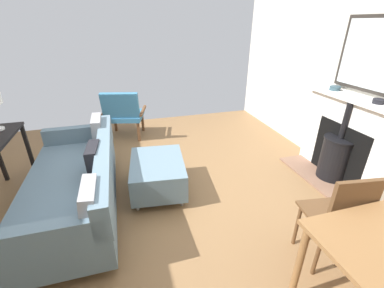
% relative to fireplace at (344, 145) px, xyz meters
% --- Properties ---
extents(ground_plane, '(5.25, 5.43, 0.01)m').
position_rel_fireplace_xyz_m(ground_plane, '(2.43, -0.23, -0.48)').
color(ground_plane, olive).
extents(wall_left, '(0.12, 5.43, 2.72)m').
position_rel_fireplace_xyz_m(wall_left, '(-0.20, -0.23, 0.88)').
color(wall_left, silver).
rests_on(wall_left, ground).
extents(fireplace, '(0.57, 1.40, 1.09)m').
position_rel_fireplace_xyz_m(fireplace, '(0.00, 0.00, 0.00)').
color(fireplace, brown).
rests_on(fireplace, ground).
extents(mirror_over_mantel, '(0.04, 0.96, 0.81)m').
position_rel_fireplace_xyz_m(mirror_over_mantel, '(-0.11, 0.00, 1.07)').
color(mirror_over_mantel, '#2D2823').
extents(mantel_bowl_near, '(0.13, 0.13, 0.05)m').
position_rel_fireplace_xyz_m(mantel_bowl_near, '(-0.02, -0.37, 0.64)').
color(mantel_bowl_near, '#334C56').
rests_on(mantel_bowl_near, fireplace).
extents(mantel_bowl_far, '(0.12, 0.12, 0.05)m').
position_rel_fireplace_xyz_m(mantel_bowl_far, '(-0.02, 0.25, 0.64)').
color(mantel_bowl_far, black).
rests_on(mantel_bowl_far, fireplace).
extents(sofa, '(0.90, 2.02, 0.80)m').
position_rel_fireplace_xyz_m(sofa, '(3.18, -0.28, -0.15)').
color(sofa, '#B2B2B7').
rests_on(sofa, ground).
extents(ottoman, '(0.71, 0.88, 0.41)m').
position_rel_fireplace_xyz_m(ottoman, '(2.31, -0.36, -0.23)').
color(ottoman, '#B2B2B7').
rests_on(ottoman, ground).
extents(armchair_accent, '(0.79, 0.73, 0.86)m').
position_rel_fireplace_xyz_m(armchair_accent, '(2.61, -2.09, 0.00)').
color(armchair_accent, brown).
rests_on(armchair_accent, ground).
extents(dining_chair_near_fireplace, '(0.45, 0.45, 0.91)m').
position_rel_fireplace_xyz_m(dining_chair_near_fireplace, '(1.11, 1.08, 0.06)').
color(dining_chair_near_fireplace, brown).
rests_on(dining_chair_near_fireplace, ground).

